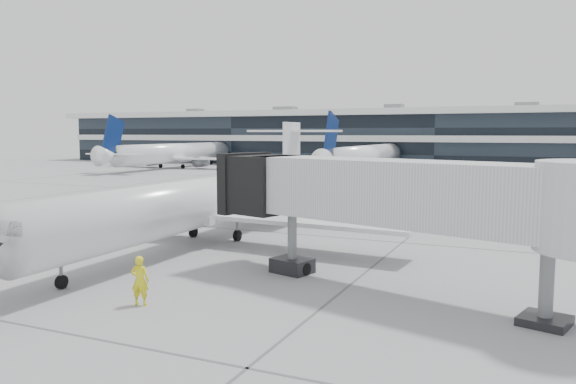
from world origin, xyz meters
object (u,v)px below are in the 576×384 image
at_px(regional_jet, 204,201).
at_px(ramp_worker, 140,281).
at_px(jet_bridge, 419,195).
at_px(baggage_tug, 54,242).

distance_m(regional_jet, ramp_worker, 12.60).
height_order(jet_bridge, ramp_worker, jet_bridge).
relative_size(jet_bridge, ramp_worker, 9.05).
relative_size(regional_jet, ramp_worker, 16.55).
bearing_deg(baggage_tug, regional_jet, 61.67).
height_order(jet_bridge, baggage_tug, jet_bridge).
distance_m(jet_bridge, ramp_worker, 11.45).
height_order(regional_jet, baggage_tug, regional_jet).
bearing_deg(ramp_worker, baggage_tug, -43.85).
relative_size(ramp_worker, baggage_tug, 0.76).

